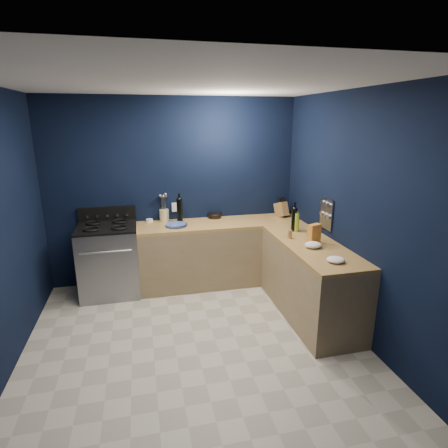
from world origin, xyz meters
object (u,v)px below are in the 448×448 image
object	(u,v)px
utensil_crock	(164,215)
crouton_bag	(314,234)
plate_stack	(176,225)
knife_block	(281,209)
gas_range	(110,261)

from	to	relation	value
utensil_crock	crouton_bag	xyz separation A→B (m)	(1.62, -1.38, 0.03)
plate_stack	utensil_crock	size ratio (longest dim) A/B	1.70
knife_block	crouton_bag	xyz separation A→B (m)	(-0.09, -1.25, 0.01)
plate_stack	gas_range	bearing A→B (deg)	177.45
gas_range	utensil_crock	world-z (taller)	utensil_crock
gas_range	crouton_bag	xyz separation A→B (m)	(2.39, -1.11, 0.56)
gas_range	knife_block	world-z (taller)	knife_block
plate_stack	knife_block	bearing A→B (deg)	6.32
gas_range	utensil_crock	size ratio (longest dim) A/B	5.57
utensil_crock	crouton_bag	size ratio (longest dim) A/B	0.71
plate_stack	crouton_bag	world-z (taller)	crouton_bag
knife_block	gas_range	bearing A→B (deg)	165.29
utensil_crock	knife_block	world-z (taller)	knife_block
utensil_crock	crouton_bag	bearing A→B (deg)	-40.54
utensil_crock	gas_range	bearing A→B (deg)	-160.68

